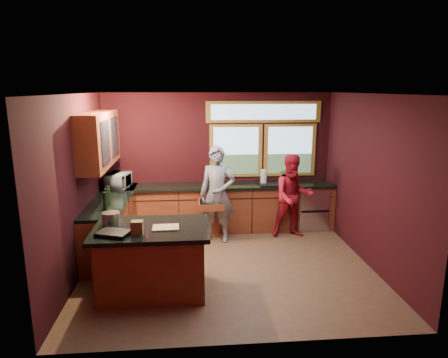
{
  "coord_description": "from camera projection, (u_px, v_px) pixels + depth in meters",
  "views": [
    {
      "loc": [
        -0.58,
        -5.88,
        2.78
      ],
      "look_at": [
        -0.03,
        0.4,
        1.34
      ],
      "focal_mm": 32.0,
      "sensor_mm": 36.0,
      "label": 1
    }
  ],
  "objects": [
    {
      "name": "microwave",
      "position": [
        118.0,
        181.0,
        7.48
      ],
      "size": [
        0.45,
        0.59,
        0.3
      ],
      "primitive_type": "imported",
      "rotation": [
        0.0,
        0.0,
        1.4
      ],
      "color": "#999999",
      "rests_on": "left_counter"
    },
    {
      "name": "person_red",
      "position": [
        293.0,
        196.0,
        7.5
      ],
      "size": [
        0.79,
        0.62,
        1.58
      ],
      "primitive_type": "imported",
      "rotation": [
        0.0,
        0.0,
        0.03
      ],
      "color": "maroon",
      "rests_on": "floor"
    },
    {
      "name": "stock_pot",
      "position": [
        111.0,
        219.0,
        5.46
      ],
      "size": [
        0.24,
        0.24,
        0.18
      ],
      "primitive_type": "cylinder",
      "color": "#AEADB2",
      "rests_on": "island"
    },
    {
      "name": "back_counter",
      "position": [
        230.0,
        207.0,
        7.94
      ],
      "size": [
        4.5,
        0.64,
        0.93
      ],
      "color": "#642D17",
      "rests_on": "floor"
    },
    {
      "name": "room_shell",
      "position": [
        188.0,
        152.0,
        6.25
      ],
      "size": [
        4.52,
        4.02,
        2.71
      ],
      "color": "black",
      "rests_on": "ground"
    },
    {
      "name": "potted_plant",
      "position": [
        287.0,
        175.0,
        7.95
      ],
      "size": [
        0.29,
        0.25,
        0.32
      ],
      "primitive_type": "imported",
      "color": "#999999",
      "rests_on": "back_counter"
    },
    {
      "name": "cutting_board",
      "position": [
        166.0,
        228.0,
        5.35
      ],
      "size": [
        0.36,
        0.26,
        0.02
      ],
      "primitive_type": "cube",
      "rotation": [
        0.0,
        0.0,
        0.03
      ],
      "color": "tan",
      "rests_on": "island"
    },
    {
      "name": "person_grey",
      "position": [
        217.0,
        194.0,
        7.27
      ],
      "size": [
        0.73,
        0.56,
        1.77
      ],
      "primitive_type": "imported",
      "rotation": [
        0.0,
        0.0,
        -0.23
      ],
      "color": "slate",
      "rests_on": "floor"
    },
    {
      "name": "left_counter",
      "position": [
        112.0,
        224.0,
        6.94
      ],
      "size": [
        0.64,
        2.3,
        0.93
      ],
      "color": "#642D17",
      "rests_on": "floor"
    },
    {
      "name": "paper_bag",
      "position": [
        137.0,
        228.0,
        5.11
      ],
      "size": [
        0.16,
        0.13,
        0.18
      ],
      "primitive_type": "cube",
      "rotation": [
        0.0,
        0.0,
        -0.06
      ],
      "color": "brown",
      "rests_on": "island"
    },
    {
      "name": "island",
      "position": [
        152.0,
        259.0,
        5.49
      ],
      "size": [
        1.55,
        1.05,
        0.95
      ],
      "color": "#642D17",
      "rests_on": "floor"
    },
    {
      "name": "floor",
      "position": [
        228.0,
        266.0,
        6.38
      ],
      "size": [
        4.5,
        4.5,
        0.0
      ],
      "primitive_type": "plane",
      "color": "brown",
      "rests_on": "ground"
    },
    {
      "name": "black_tray",
      "position": [
        114.0,
        233.0,
        5.09
      ],
      "size": [
        0.47,
        0.4,
        0.05
      ],
      "primitive_type": "cube",
      "rotation": [
        0.0,
        0.0,
        -0.34
      ],
      "color": "black",
      "rests_on": "island"
    },
    {
      "name": "paper_towel",
      "position": [
        264.0,
        177.0,
        7.87
      ],
      "size": [
        0.12,
        0.12,
        0.28
      ],
      "primitive_type": "cylinder",
      "color": "white",
      "rests_on": "back_counter"
    }
  ]
}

